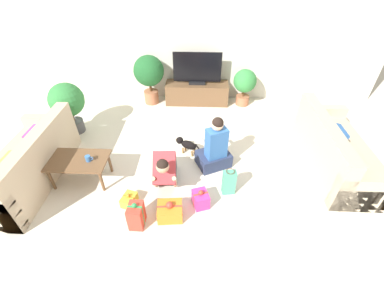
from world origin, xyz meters
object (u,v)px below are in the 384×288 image
at_px(coffee_table, 79,162).
at_px(tv_console, 197,93).
at_px(potted_plant_back_left, 149,73).
at_px(gift_box_b, 136,215).
at_px(sofa_right, 335,151).
at_px(person_sitting, 215,149).
at_px(potted_plant_corner_left, 67,103).
at_px(gift_box_a, 170,211).
at_px(tv, 197,70).
at_px(gift_box_d, 201,199).
at_px(potted_plant_back_right, 245,83).
at_px(mug, 88,158).
at_px(sofa_left, 28,165).
at_px(gift_bag_a, 229,182).
at_px(gift_box_c, 129,200).
at_px(dog, 186,144).
at_px(person_kneeling, 165,169).

distance_m(coffee_table, tv_console, 3.12).
distance_m(potted_plant_back_left, gift_box_b, 3.39).
distance_m(sofa_right, person_sitting, 1.97).
distance_m(coffee_table, potted_plant_corner_left, 1.50).
xyz_separation_m(potted_plant_back_left, gift_box_a, (0.78, -3.18, -0.61)).
bearing_deg(tv, gift_box_d, -87.48).
height_order(potted_plant_corner_left, gift_box_a, potted_plant_corner_left).
bearing_deg(gift_box_d, person_sitting, 75.84).
xyz_separation_m(potted_plant_back_right, mug, (-2.60, -2.56, -0.05)).
relative_size(sofa_left, person_sitting, 2.03).
xyz_separation_m(coffee_table, potted_plant_corner_left, (-0.66, 1.32, 0.27)).
bearing_deg(tv, coffee_table, -123.63).
relative_size(sofa_right, gift_bag_a, 4.39).
xyz_separation_m(gift_box_c, gift_box_d, (1.03, 0.03, 0.04)).
bearing_deg(potted_plant_back_left, mug, -100.77).
bearing_deg(mug, gift_bag_a, -4.28).
bearing_deg(sofa_right, potted_plant_back_right, 31.74).
bearing_deg(coffee_table, gift_bag_a, -4.36).
height_order(gift_box_a, gift_bag_a, gift_bag_a).
bearing_deg(gift_box_d, potted_plant_back_left, 111.91).
distance_m(gift_box_a, gift_box_d, 0.47).
bearing_deg(potted_plant_back_left, sofa_left, -119.85).
distance_m(potted_plant_corner_left, gift_box_b, 2.72).
xyz_separation_m(tv_console, dog, (-0.14, -1.86, -0.05)).
height_order(tv, person_sitting, tv).
relative_size(person_sitting, gift_bag_a, 2.16).
bearing_deg(tv, sofa_left, -134.08).
bearing_deg(gift_box_c, tv_console, 73.57).
distance_m(tv, gift_box_c, 3.25).
height_order(coffee_table, potted_plant_corner_left, potted_plant_corner_left).
height_order(potted_plant_back_right, gift_box_c, potted_plant_back_right).
xyz_separation_m(sofa_left, potted_plant_corner_left, (0.15, 1.33, 0.34)).
xyz_separation_m(gift_bag_a, mug, (-2.09, 0.16, 0.25)).
bearing_deg(sofa_right, potted_plant_back_left, 58.97).
bearing_deg(gift_bag_a, gift_box_b, -154.07).
relative_size(sofa_left, potted_plant_back_left, 1.78).
bearing_deg(potted_plant_corner_left, coffee_table, -63.59).
relative_size(person_kneeling, gift_box_b, 1.86).
bearing_deg(sofa_left, person_kneeling, 89.27).
bearing_deg(gift_box_d, potted_plant_back_right, 72.64).
relative_size(potted_plant_back_right, gift_box_d, 2.77).
relative_size(potted_plant_back_right, dog, 1.92).
bearing_deg(person_sitting, gift_box_a, 34.41).
xyz_separation_m(sofa_right, gift_box_b, (-3.02, -1.30, -0.12)).
distance_m(tv_console, person_kneeling, 2.67).
relative_size(gift_bag_a, mug, 3.73).
height_order(dog, gift_box_b, gift_box_b).
bearing_deg(gift_box_c, potted_plant_corner_left, 130.15).
height_order(coffee_table, gift_box_c, coffee_table).
height_order(potted_plant_corner_left, potted_plant_back_left, potted_plant_back_left).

